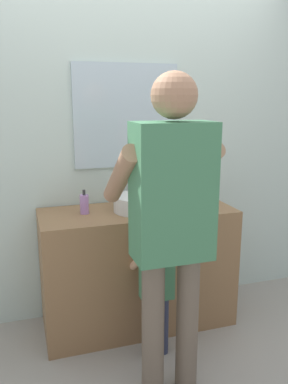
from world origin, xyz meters
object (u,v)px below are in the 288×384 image
object	(u,v)px
adult_parent	(171,212)
toothbrush_cup	(193,199)
soap_bottle	(84,204)
child_toddler	(156,279)

from	to	relation	value
adult_parent	toothbrush_cup	bearing A→B (deg)	57.44
soap_bottle	child_toddler	world-z (taller)	soap_bottle
soap_bottle	adult_parent	world-z (taller)	adult_parent
adult_parent	soap_bottle	bearing A→B (deg)	113.86
soap_bottle	adult_parent	distance (m)	0.83
soap_bottle	adult_parent	size ratio (longest dim) A/B	0.09
soap_bottle	child_toddler	xyz separation A→B (m)	(0.37, -0.43, -0.41)
child_toddler	adult_parent	world-z (taller)	adult_parent
toothbrush_cup	adult_parent	world-z (taller)	adult_parent
soap_bottle	child_toddler	distance (m)	0.70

